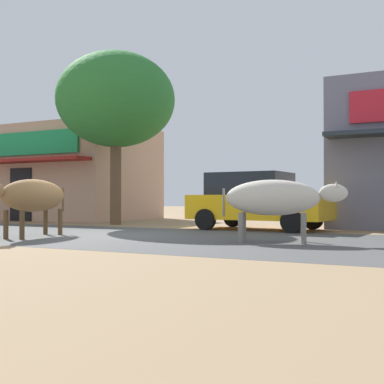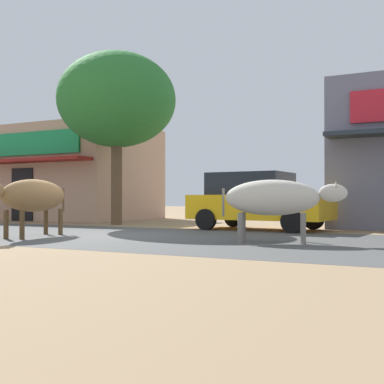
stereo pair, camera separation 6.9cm
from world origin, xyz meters
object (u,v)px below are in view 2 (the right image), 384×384
object	(u,v)px
parked_hatchback_car	(257,200)
roadside_tree	(117,100)
cow_near_brown	(33,196)
cow_far_dark	(275,198)

from	to	relation	value
parked_hatchback_car	roadside_tree	bearing A→B (deg)	175.57
parked_hatchback_car	cow_near_brown	distance (m)	6.22
cow_far_dark	cow_near_brown	bearing A→B (deg)	-168.37
parked_hatchback_car	cow_far_dark	distance (m)	4.22
cow_far_dark	roadside_tree	bearing A→B (deg)	148.56
cow_near_brown	roadside_tree	bearing A→B (deg)	105.24
roadside_tree	cow_near_brown	bearing A→B (deg)	-74.76
roadside_tree	cow_far_dark	bearing A→B (deg)	-31.44
roadside_tree	cow_near_brown	distance (m)	6.48
roadside_tree	cow_far_dark	distance (m)	8.80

